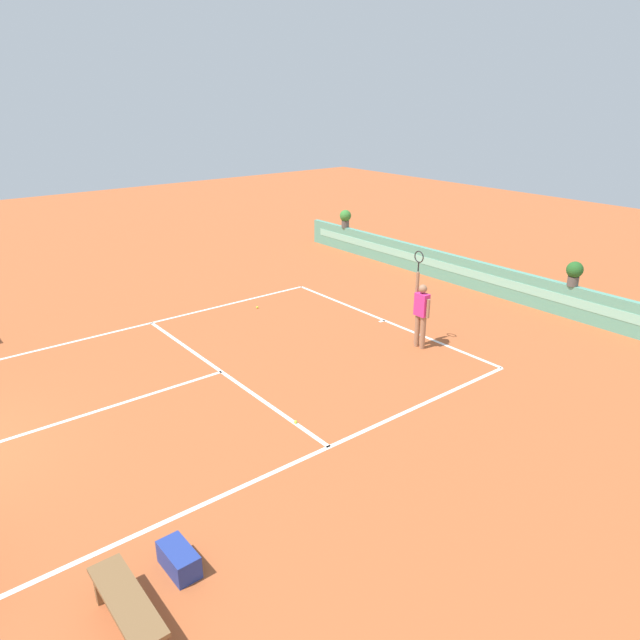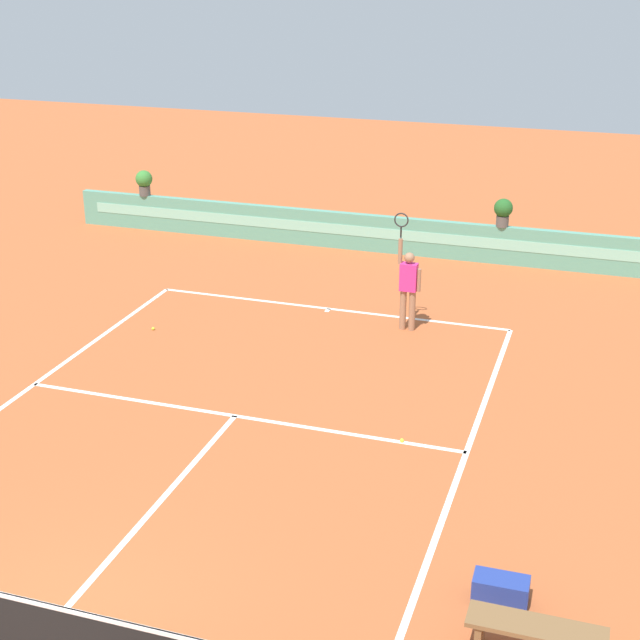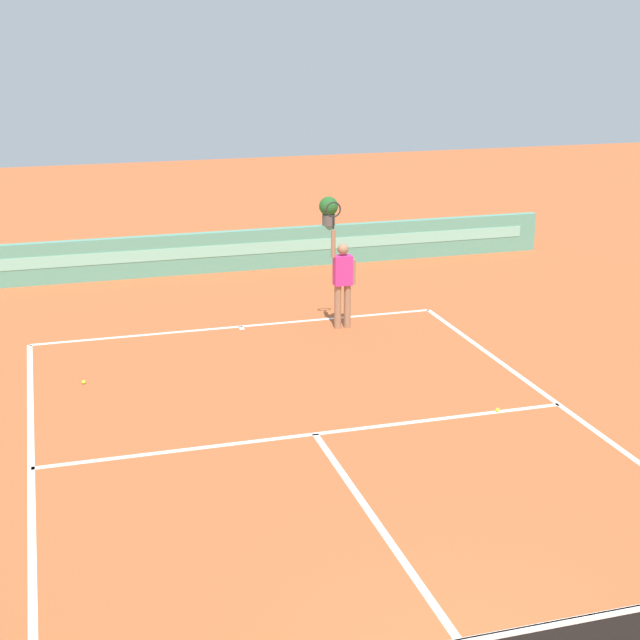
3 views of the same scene
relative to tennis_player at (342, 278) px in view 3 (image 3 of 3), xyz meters
name	(u,v)px [view 3 (image 3 of 3)]	position (x,y,z in m)	size (l,w,h in m)	color
ground_plane	(323,445)	(-1.96, -5.24, -1.05)	(60.00, 60.00, 0.00)	#B2562D
court_lines	(309,426)	(-1.96, -4.53, -1.05)	(8.32, 11.94, 0.01)	white
back_wall_barrier	(202,253)	(-1.96, 5.14, -0.55)	(18.00, 0.21, 1.00)	#599E84
tennis_player	(342,278)	(0.00, 0.00, 0.00)	(0.62, 0.22, 2.58)	#9E7051
tennis_ball_near_baseline	(84,382)	(-5.19, -1.74, -1.02)	(0.07, 0.07, 0.07)	#CCE033
tennis_ball_mid_court	(498,410)	(1.06, -4.84, -1.02)	(0.07, 0.07, 0.07)	#CCE033
potted_plant_right	(329,209)	(1.27, 5.15, 0.36)	(0.48, 0.48, 0.72)	#514C47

